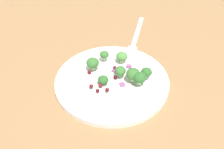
% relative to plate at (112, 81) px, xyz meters
% --- Properties ---
extents(ground_plane, '(1.80, 1.80, 0.02)m').
position_rel_plate_xyz_m(ground_plane, '(0.01, -0.03, -0.02)').
color(ground_plane, olive).
extents(plate, '(0.25, 0.25, 0.02)m').
position_rel_plate_xyz_m(plate, '(0.00, 0.00, 0.00)').
color(plate, white).
rests_on(plate, ground_plane).
extents(dressing_pool, '(0.14, 0.14, 0.00)m').
position_rel_plate_xyz_m(dressing_pool, '(0.00, 0.00, 0.00)').
color(dressing_pool, white).
rests_on(dressing_pool, plate).
extents(broccoli_floret_0, '(0.02, 0.02, 0.02)m').
position_rel_plate_xyz_m(broccoli_floret_0, '(-0.02, 0.00, 0.02)').
color(broccoli_floret_0, '#8EB77A').
rests_on(broccoli_floret_0, plate).
extents(broccoli_floret_1, '(0.03, 0.03, 0.03)m').
position_rel_plate_xyz_m(broccoli_floret_1, '(-0.05, -0.04, 0.02)').
color(broccoli_floret_1, '#ADD18E').
rests_on(broccoli_floret_1, plate).
extents(broccoli_floret_2, '(0.03, 0.03, 0.03)m').
position_rel_plate_xyz_m(broccoli_floret_2, '(-0.04, 0.03, 0.03)').
color(broccoli_floret_2, '#ADD18E').
rests_on(broccoli_floret_2, plate).
extents(broccoli_floret_3, '(0.02, 0.02, 0.02)m').
position_rel_plate_xyz_m(broccoli_floret_3, '(0.02, 0.01, 0.02)').
color(broccoli_floret_3, '#8EB77A').
rests_on(broccoli_floret_3, plate).
extents(broccoli_floret_4, '(0.03, 0.03, 0.03)m').
position_rel_plate_xyz_m(broccoli_floret_4, '(-0.04, 0.05, 0.03)').
color(broccoli_floret_4, '#9EC684').
rests_on(broccoli_floret_4, plate).
extents(broccoli_floret_5, '(0.02, 0.02, 0.02)m').
position_rel_plate_xyz_m(broccoli_floret_5, '(-0.07, 0.03, 0.02)').
color(broccoli_floret_5, '#8EB77A').
rests_on(broccoli_floret_5, plate).
extents(broccoli_floret_6, '(0.03, 0.03, 0.03)m').
position_rel_plate_xyz_m(broccoli_floret_6, '(0.02, -0.05, 0.03)').
color(broccoli_floret_6, '#8EB77A').
rests_on(broccoli_floret_6, plate).
extents(broccoli_floret_7, '(0.02, 0.02, 0.02)m').
position_rel_plate_xyz_m(broccoli_floret_7, '(-0.02, -0.06, 0.02)').
color(broccoli_floret_7, '#ADD18E').
rests_on(broccoli_floret_7, plate).
extents(cranberry_0, '(0.01, 0.01, 0.01)m').
position_rel_plate_xyz_m(cranberry_0, '(0.05, 0.01, 0.01)').
color(cranberry_0, maroon).
rests_on(cranberry_0, plate).
extents(cranberry_1, '(0.01, 0.01, 0.01)m').
position_rel_plate_xyz_m(cranberry_1, '(0.04, -0.04, 0.01)').
color(cranberry_1, maroon).
rests_on(cranberry_1, plate).
extents(cranberry_2, '(0.01, 0.01, 0.01)m').
position_rel_plate_xyz_m(cranberry_2, '(0.03, 0.01, 0.01)').
color(cranberry_2, maroon).
rests_on(cranberry_2, plate).
extents(cranberry_3, '(0.01, 0.01, 0.01)m').
position_rel_plate_xyz_m(cranberry_3, '(0.05, 0.02, 0.01)').
color(cranberry_3, '#4C0A14').
rests_on(cranberry_3, plate).
extents(cranberry_4, '(0.01, 0.01, 0.01)m').
position_rel_plate_xyz_m(cranberry_4, '(-0.02, -0.03, 0.01)').
color(cranberry_4, maroon).
rests_on(cranberry_4, plate).
extents(cranberry_5, '(0.01, 0.01, 0.01)m').
position_rel_plate_xyz_m(cranberry_5, '(-0.01, 0.00, 0.01)').
color(cranberry_5, '#4C0A14').
rests_on(cranberry_5, plate).
extents(cranberry_6, '(0.01, 0.01, 0.01)m').
position_rel_plate_xyz_m(cranberry_6, '(0.03, 0.03, 0.01)').
color(cranberry_6, maroon).
rests_on(cranberry_6, plate).
extents(onion_bit_0, '(0.01, 0.01, 0.01)m').
position_rel_plate_xyz_m(onion_bit_0, '(-0.05, -0.02, 0.01)').
color(onion_bit_0, '#934C84').
rests_on(onion_bit_0, plate).
extents(onion_bit_1, '(0.02, 0.02, 0.00)m').
position_rel_plate_xyz_m(onion_bit_1, '(-0.02, -0.02, 0.01)').
color(onion_bit_1, '#843D75').
rests_on(onion_bit_1, plate).
extents(onion_bit_2, '(0.01, 0.02, 0.00)m').
position_rel_plate_xyz_m(onion_bit_2, '(-0.01, 0.03, 0.01)').
color(onion_bit_2, '#934C84').
rests_on(onion_bit_2, plate).
extents(onion_bit_3, '(0.01, 0.01, 0.00)m').
position_rel_plate_xyz_m(onion_bit_3, '(0.01, -0.07, 0.01)').
color(onion_bit_3, '#A35B93').
rests_on(onion_bit_3, plate).
extents(fork, '(0.14, 0.15, 0.01)m').
position_rel_plate_xyz_m(fork, '(-0.15, -0.13, -0.01)').
color(fork, silver).
rests_on(fork, ground_plane).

